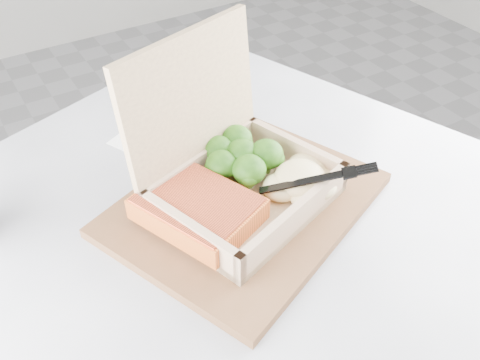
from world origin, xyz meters
TOP-DOWN VIEW (x-y plane):
  - cafe_table at (-0.10, -0.08)m, footprint 0.96×0.96m
  - serving_tray at (-0.06, -0.06)m, footprint 0.39×0.35m
  - takeout_container at (-0.07, -0.04)m, footprint 0.25×0.24m
  - salmon_fillet at (-0.13, -0.07)m, footprint 0.15×0.16m
  - broccoli_pile at (-0.04, -0.02)m, footprint 0.11×0.11m
  - mashed_potatoes at (0.00, -0.09)m, footprint 0.10×0.09m
  - plastic_fork at (-0.03, -0.10)m, footprint 0.13×0.09m
  - receipt at (-0.10, 0.12)m, footprint 0.12×0.15m

SIDE VIEW (x-z plane):
  - cafe_table at x=-0.10m, z-range 0.17..0.89m
  - receipt at x=-0.10m, z-range 0.71..0.71m
  - serving_tray at x=-0.06m, z-range 0.71..0.73m
  - salmon_fillet at x=-0.13m, z-range 0.74..0.76m
  - mashed_potatoes at x=0.00m, z-range 0.74..0.77m
  - broccoli_pile at x=-0.04m, z-range 0.74..0.78m
  - plastic_fork at x=-0.03m, z-range 0.75..0.78m
  - takeout_container at x=-0.07m, z-range 0.68..0.87m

